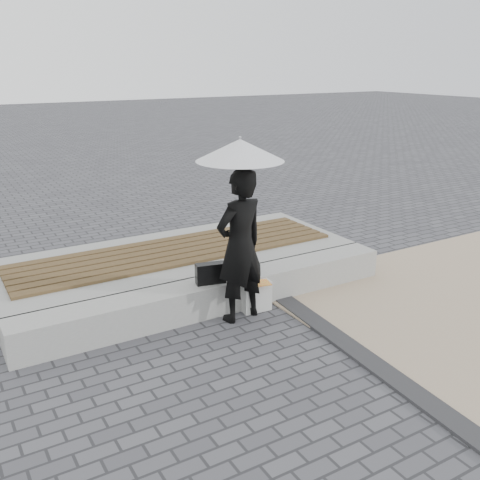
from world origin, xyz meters
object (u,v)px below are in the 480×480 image
handbag (211,273)px  canvas_tote (256,296)px  parasol (240,150)px  seating_ledge (216,294)px  woman (240,246)px

handbag → canvas_tote: 0.66m
handbag → canvas_tote: size_ratio=0.94×
parasol → canvas_tote: parasol is taller
handbag → parasol: bearing=-38.9°
parasol → handbag: (-0.24, 0.30, -1.52)m
seating_ledge → parasol: 1.89m
seating_ledge → woman: woman is taller
parasol → woman: bearing=82.9°
seating_ledge → canvas_tote: seating_ledge is taller
handbag → canvas_tote: handbag is taller
parasol → canvas_tote: (0.28, 0.07, -1.85)m
parasol → seating_ledge: bearing=110.1°
seating_ledge → handbag: (-0.11, -0.06, 0.33)m
handbag → woman: bearing=-38.9°
woman → canvas_tote: 0.79m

